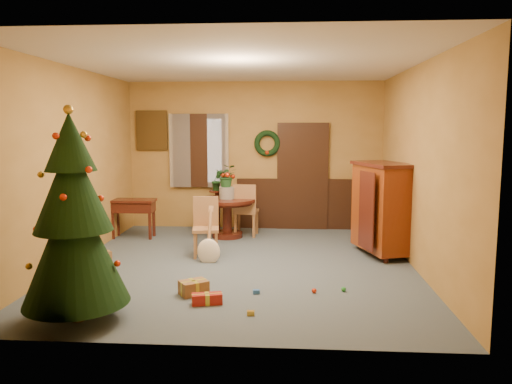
# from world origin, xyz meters

# --- Properties ---
(room_envelope) EXTENTS (5.50, 5.50, 5.50)m
(room_envelope) POSITION_xyz_m (0.21, 2.70, 1.12)
(room_envelope) COLOR #3C4B57
(room_envelope) RESTS_ON ground
(dining_table) EXTENTS (1.05, 1.05, 0.72)m
(dining_table) POSITION_xyz_m (-0.44, 1.84, 0.50)
(dining_table) COLOR black
(dining_table) RESTS_ON floor
(urn) EXTENTS (0.29, 0.29, 0.21)m
(urn) POSITION_xyz_m (-0.44, 1.84, 0.83)
(urn) COLOR slate
(urn) RESTS_ON dining_table
(centerpiece_plant) EXTENTS (0.37, 0.32, 0.41)m
(centerpiece_plant) POSITION_xyz_m (-0.44, 1.84, 1.14)
(centerpiece_plant) COLOR #1E4C23
(centerpiece_plant) RESTS_ON urn
(chair_near) EXTENTS (0.45, 0.45, 0.93)m
(chair_near) POSITION_xyz_m (-0.62, 0.53, 0.50)
(chair_near) COLOR olive
(chair_near) RESTS_ON floor
(chair_far) EXTENTS (0.46, 0.46, 0.98)m
(chair_far) POSITION_xyz_m (-0.11, 1.93, 0.53)
(chair_far) COLOR olive
(chair_far) RESTS_ON floor
(guitar) EXTENTS (0.45, 0.59, 0.80)m
(guitar) POSITION_xyz_m (-0.51, 0.10, 0.41)
(guitar) COLOR white
(guitar) RESTS_ON floor
(plant_stand) EXTENTS (0.31, 0.31, 0.80)m
(plant_stand) POSITION_xyz_m (-0.69, 2.33, 0.50)
(plant_stand) COLOR black
(plant_stand) RESTS_ON floor
(stand_plant) EXTENTS (0.26, 0.24, 0.40)m
(stand_plant) POSITION_xyz_m (-0.69, 2.33, 1.00)
(stand_plant) COLOR #19471E
(stand_plant) RESTS_ON plant_stand
(christmas_tree) EXTENTS (1.09, 1.09, 2.24)m
(christmas_tree) POSITION_xyz_m (-1.51, -2.24, 1.06)
(christmas_tree) COLOR #382111
(christmas_tree) RESTS_ON floor
(writing_desk) EXTENTS (0.81, 0.41, 0.71)m
(writing_desk) POSITION_xyz_m (-2.15, 1.68, 0.53)
(writing_desk) COLOR black
(writing_desk) RESTS_ON floor
(sideboard) EXTENTS (0.92, 1.27, 1.47)m
(sideboard) POSITION_xyz_m (2.15, 0.73, 0.79)
(sideboard) COLOR #5E1D0A
(sideboard) RESTS_ON floor
(gift_a) EXTENTS (0.40, 0.37, 0.17)m
(gift_a) POSITION_xyz_m (-0.45, -1.34, 0.09)
(gift_a) COLOR brown
(gift_a) RESTS_ON floor
(gift_b) EXTENTS (0.23, 0.23, 0.22)m
(gift_b) POSITION_xyz_m (-1.90, -1.24, 0.11)
(gift_b) COLOR maroon
(gift_b) RESTS_ON floor
(gift_c) EXTENTS (0.28, 0.28, 0.13)m
(gift_c) POSITION_xyz_m (-2.15, 0.13, 0.06)
(gift_c) COLOR brown
(gift_c) RESTS_ON floor
(gift_d) EXTENTS (0.37, 0.22, 0.12)m
(gift_d) POSITION_xyz_m (-0.24, -1.65, 0.06)
(gift_d) COLOR maroon
(gift_d) RESTS_ON floor
(toy_a) EXTENTS (0.09, 0.06, 0.05)m
(toy_a) POSITION_xyz_m (0.30, -1.27, 0.03)
(toy_a) COLOR #285DB1
(toy_a) RESTS_ON floor
(toy_b) EXTENTS (0.06, 0.06, 0.06)m
(toy_b) POSITION_xyz_m (1.37, -1.11, 0.03)
(toy_b) COLOR #258932
(toy_b) RESTS_ON floor
(toy_c) EXTENTS (0.09, 0.09, 0.05)m
(toy_c) POSITION_xyz_m (-0.26, -1.47, 0.03)
(toy_c) COLOR gold
(toy_c) RESTS_ON floor
(toy_d) EXTENTS (0.06, 0.06, 0.06)m
(toy_d) POSITION_xyz_m (1.01, -1.19, 0.03)
(toy_d) COLOR red
(toy_d) RESTS_ON floor
(toy_e) EXTENTS (0.08, 0.05, 0.05)m
(toy_e) POSITION_xyz_m (0.29, -1.97, 0.03)
(toy_e) COLOR gold
(toy_e) RESTS_ON floor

